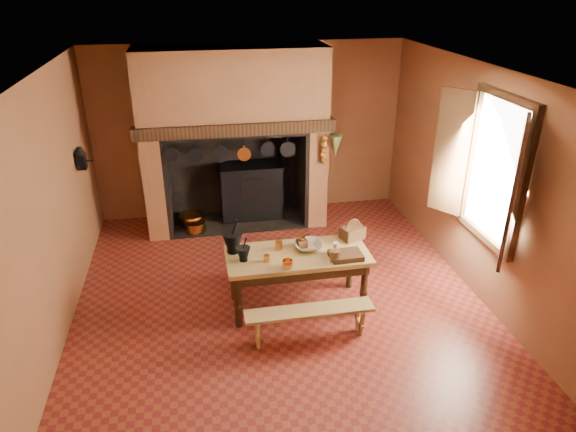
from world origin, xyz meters
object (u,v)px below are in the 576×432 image
object	(u,v)px
coffee_grinder	(302,243)
wicker_basket	(352,232)
iron_range	(251,190)
bench_front	(309,317)
mixing_bowl	(308,246)
work_table	(298,262)

from	to	relation	value
coffee_grinder	wicker_basket	size ratio (longest dim) A/B	0.52
iron_range	bench_front	world-z (taller)	iron_range
iron_range	coffee_grinder	xyz separation A→B (m)	(0.32, -2.51, 0.31)
bench_front	wicker_basket	bearing A→B (deg)	50.92
mixing_bowl	wicker_basket	bearing A→B (deg)	15.00
iron_range	work_table	xyz separation A→B (m)	(0.24, -2.65, 0.13)
coffee_grinder	mixing_bowl	world-z (taller)	coffee_grinder
iron_range	coffee_grinder	bearing A→B (deg)	-82.74
iron_range	bench_front	bearing A→B (deg)	-85.87
iron_range	coffee_grinder	size ratio (longest dim) A/B	9.35
work_table	bench_front	distance (m)	0.74
bench_front	coffee_grinder	distance (m)	0.95
iron_range	wicker_basket	bearing A→B (deg)	-67.60
coffee_grinder	mixing_bowl	xyz separation A→B (m)	(0.07, -0.04, -0.02)
work_table	wicker_basket	xyz separation A→B (m)	(0.75, 0.25, 0.20)
iron_range	coffee_grinder	distance (m)	2.55
work_table	mixing_bowl	size ratio (longest dim) A/B	5.01
mixing_bowl	bench_front	bearing A→B (deg)	-101.02
coffee_grinder	wicker_basket	world-z (taller)	wicker_basket
mixing_bowl	wicker_basket	distance (m)	0.62
work_table	wicker_basket	bearing A→B (deg)	18.80
iron_range	wicker_basket	xyz separation A→B (m)	(0.99, -2.39, 0.34)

